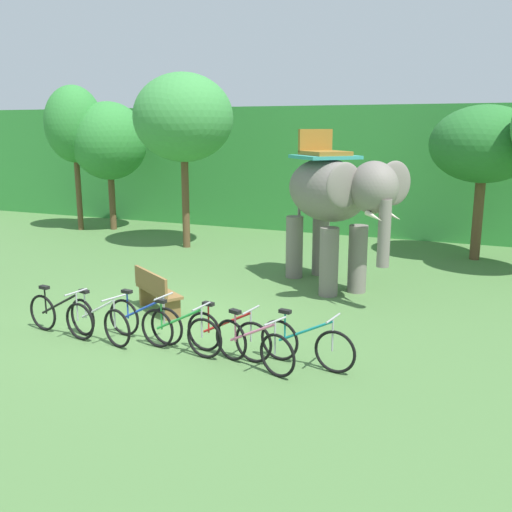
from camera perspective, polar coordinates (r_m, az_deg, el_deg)
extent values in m
plane|color=#4C753D|center=(11.66, -8.97, -6.61)|extent=(80.00, 80.00, 0.00)
cube|color=#338438|center=(23.84, 8.39, 8.87)|extent=(36.00, 6.00, 4.57)
cylinder|color=brown|center=(22.72, -17.22, 5.85)|extent=(0.21, 0.21, 2.68)
ellipsoid|color=#338438|center=(22.58, -17.66, 12.40)|extent=(2.12, 2.12, 2.79)
cylinder|color=brown|center=(22.50, -14.11, 5.16)|extent=(0.24, 0.24, 2.04)
ellipsoid|color=#338438|center=(22.33, -14.43, 11.03)|extent=(2.80, 2.80, 2.86)
cylinder|color=brown|center=(18.60, -7.02, 5.25)|extent=(0.24, 0.24, 2.89)
ellipsoid|color=#3D8E42|center=(18.45, -7.25, 13.51)|extent=(3.11, 3.11, 2.73)
cylinder|color=brown|center=(17.96, 21.18, 3.39)|extent=(0.29, 0.29, 2.37)
ellipsoid|color=#28702D|center=(17.77, 21.74, 10.31)|extent=(3.03, 3.03, 2.20)
ellipsoid|color=slate|center=(13.98, 7.00, 6.55)|extent=(3.04, 3.04, 1.50)
cylinder|color=slate|center=(13.66, 10.07, -0.29)|extent=(0.44, 0.44, 1.60)
cylinder|color=slate|center=(13.27, 7.26, -0.57)|extent=(0.44, 0.44, 1.60)
cylinder|color=slate|center=(15.17, 6.45, 1.12)|extent=(0.44, 0.44, 1.60)
cylinder|color=slate|center=(14.82, 3.84, 0.90)|extent=(0.44, 0.44, 1.60)
ellipsoid|color=slate|center=(12.26, 11.63, 6.71)|extent=(1.48, 1.49, 1.10)
ellipsoid|color=slate|center=(12.73, 13.60, 7.05)|extent=(0.71, 0.71, 0.96)
ellipsoid|color=slate|center=(12.04, 8.77, 6.96)|extent=(0.71, 0.71, 0.96)
cylinder|color=slate|center=(12.01, 12.63, 2.20)|extent=(0.26, 0.26, 1.40)
cone|color=beige|center=(12.12, 13.43, 3.94)|extent=(0.48, 0.48, 0.21)
cone|color=beige|center=(11.87, 11.71, 3.84)|extent=(0.48, 0.48, 0.21)
cube|color=teal|center=(14.00, 6.88, 9.77)|extent=(1.86, 1.86, 0.08)
cube|color=olive|center=(14.00, 6.89, 10.14)|extent=(1.41, 1.41, 0.10)
cube|color=olive|center=(14.43, 5.93, 11.35)|extent=(0.71, 0.71, 0.56)
cylinder|color=slate|center=(15.27, 4.33, 5.43)|extent=(0.08, 0.08, 0.90)
torus|color=black|center=(11.74, -20.45, -5.31)|extent=(0.71, 0.15, 0.71)
torus|color=black|center=(11.01, -17.13, -6.25)|extent=(0.71, 0.15, 0.71)
cylinder|color=black|center=(11.32, -19.01, -4.54)|extent=(0.97, 0.18, 0.54)
cylinder|color=black|center=(11.60, -20.23, -4.18)|extent=(0.03, 0.03, 0.52)
cube|color=black|center=(11.53, -20.33, -2.94)|extent=(0.21, 0.13, 0.06)
cylinder|color=#9E9EA3|center=(10.96, -17.40, -4.81)|extent=(0.03, 0.03, 0.55)
cylinder|color=#9E9EA3|center=(10.89, -17.49, -3.46)|extent=(0.10, 0.52, 0.03)
torus|color=black|center=(11.25, -16.87, -5.83)|extent=(0.70, 0.24, 0.71)
torus|color=black|center=(10.48, -13.67, -7.00)|extent=(0.70, 0.24, 0.71)
cylinder|color=silver|center=(10.80, -15.49, -5.12)|extent=(0.95, 0.30, 0.54)
cylinder|color=silver|center=(11.09, -16.66, -4.67)|extent=(0.03, 0.03, 0.52)
cube|color=black|center=(11.02, -16.74, -3.38)|extent=(0.22, 0.15, 0.06)
cylinder|color=#9E9EA3|center=(10.43, -13.92, -5.49)|extent=(0.03, 0.03, 0.55)
cylinder|color=#9E9EA3|center=(10.35, -14.00, -4.07)|extent=(0.17, 0.51, 0.03)
torus|color=black|center=(11.03, -12.99, -5.98)|extent=(0.71, 0.13, 0.71)
torus|color=black|center=(10.41, -8.88, -6.94)|extent=(0.71, 0.13, 0.71)
cylinder|color=blue|center=(10.65, -11.16, -5.15)|extent=(0.97, 0.16, 0.54)
cylinder|color=blue|center=(10.88, -12.67, -4.78)|extent=(0.03, 0.03, 0.52)
cube|color=black|center=(10.81, -12.73, -3.46)|extent=(0.21, 0.12, 0.06)
cylinder|color=#9E9EA3|center=(10.35, -9.15, -5.43)|extent=(0.03, 0.03, 0.55)
cylinder|color=#9E9EA3|center=(10.27, -9.20, -3.99)|extent=(0.09, 0.52, 0.03)
torus|color=black|center=(10.34, -9.79, -7.11)|extent=(0.71, 0.13, 0.71)
torus|color=black|center=(9.77, -5.16, -8.15)|extent=(0.71, 0.13, 0.71)
cylinder|color=green|center=(9.98, -7.70, -6.25)|extent=(0.97, 0.15, 0.54)
cylinder|color=green|center=(10.19, -9.40, -5.83)|extent=(0.03, 0.03, 0.52)
cube|color=black|center=(10.11, -9.46, -4.44)|extent=(0.21, 0.12, 0.06)
cylinder|color=#9E9EA3|center=(9.70, -5.44, -6.55)|extent=(0.03, 0.03, 0.55)
cylinder|color=#9E9EA3|center=(9.62, -5.47, -5.03)|extent=(0.09, 0.52, 0.03)
torus|color=black|center=(10.08, -5.19, -7.49)|extent=(0.71, 0.15, 0.71)
torus|color=black|center=(9.56, -0.25, -8.57)|extent=(0.71, 0.15, 0.71)
cylinder|color=red|center=(9.74, -2.93, -6.62)|extent=(0.97, 0.18, 0.54)
cylinder|color=red|center=(9.94, -4.75, -6.19)|extent=(0.03, 0.03, 0.52)
cube|color=black|center=(9.86, -4.77, -4.76)|extent=(0.21, 0.13, 0.06)
cylinder|color=#9E9EA3|center=(9.49, -0.52, -6.94)|extent=(0.03, 0.03, 0.55)
cylinder|color=#9E9EA3|center=(9.40, -0.52, -5.39)|extent=(0.10, 0.52, 0.03)
torus|color=black|center=(9.67, -2.50, -8.35)|extent=(0.69, 0.28, 0.71)
torus|color=black|center=(9.05, 2.14, -9.86)|extent=(0.69, 0.28, 0.71)
cylinder|color=pink|center=(9.27, -0.38, -7.61)|extent=(0.93, 0.36, 0.54)
cylinder|color=pink|center=(9.51, -2.08, -7.03)|extent=(0.03, 0.03, 0.52)
cube|color=black|center=(9.43, -2.09, -5.54)|extent=(0.22, 0.16, 0.06)
cylinder|color=#9E9EA3|center=(8.97, 1.90, -8.13)|extent=(0.03, 0.03, 0.55)
cylinder|color=#9E9EA3|center=(8.88, 1.91, -6.50)|extent=(0.20, 0.50, 0.03)
torus|color=black|center=(9.66, 2.35, -8.36)|extent=(0.71, 0.15, 0.71)
torus|color=black|center=(9.26, 7.87, -9.43)|extent=(0.71, 0.15, 0.71)
cylinder|color=teal|center=(9.37, 4.94, -7.45)|extent=(0.97, 0.18, 0.54)
cylinder|color=teal|center=(9.52, 2.90, -7.01)|extent=(0.03, 0.03, 0.52)
cube|color=black|center=(9.44, 2.91, -5.52)|extent=(0.21, 0.13, 0.06)
cylinder|color=#9E9EA3|center=(9.18, 7.63, -7.76)|extent=(0.03, 0.03, 0.55)
cylinder|color=#9E9EA3|center=(9.09, 7.68, -6.16)|extent=(0.11, 0.52, 0.03)
cube|color=brown|center=(12.27, -9.65, -3.45)|extent=(1.47, 1.15, 0.06)
cube|color=brown|center=(12.13, -10.46, -2.49)|extent=(1.29, 0.87, 0.40)
cube|color=brown|center=(12.86, -10.74, -3.79)|extent=(0.26, 0.35, 0.45)
cube|color=brown|center=(11.81, -8.37, -5.18)|extent=(0.26, 0.35, 0.45)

